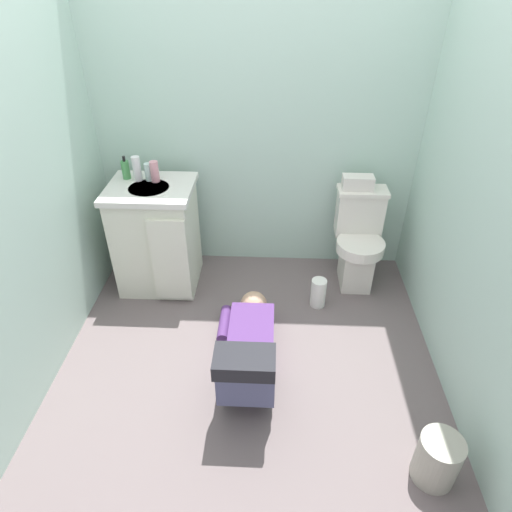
{
  "coord_description": "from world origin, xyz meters",
  "views": [
    {
      "loc": [
        0.14,
        -2.02,
        2.15
      ],
      "look_at": [
        0.03,
        0.45,
        0.45
      ],
      "focal_mm": 30.91,
      "sensor_mm": 36.0,
      "label": 1
    }
  ],
  "objects_px": {
    "trash_can": "(437,459)",
    "paper_towel_roll": "(318,293)",
    "soap_dispenser": "(126,170)",
    "person_plumber": "(248,350)",
    "bottle_white": "(137,169)",
    "bottle_clear": "(149,172)",
    "tissue_box": "(358,182)",
    "vanity_cabinet": "(157,236)",
    "bottle_pink": "(155,172)",
    "toilet": "(358,241)",
    "faucet": "(153,171)"
  },
  "relations": [
    {
      "from": "bottle_pink",
      "to": "tissue_box",
      "type": "bearing_deg",
      "value": 3.6
    },
    {
      "from": "paper_towel_roll",
      "to": "person_plumber",
      "type": "bearing_deg",
      "value": -126.06
    },
    {
      "from": "tissue_box",
      "to": "soap_dispenser",
      "type": "height_order",
      "value": "soap_dispenser"
    },
    {
      "from": "soap_dispenser",
      "to": "bottle_white",
      "type": "bearing_deg",
      "value": -17.67
    },
    {
      "from": "trash_can",
      "to": "soap_dispenser",
      "type": "bearing_deg",
      "value": 138.92
    },
    {
      "from": "soap_dispenser",
      "to": "person_plumber",
      "type": "bearing_deg",
      "value": -47.32
    },
    {
      "from": "toilet",
      "to": "bottle_clear",
      "type": "relative_size",
      "value": 6.06
    },
    {
      "from": "person_plumber",
      "to": "bottle_pink",
      "type": "distance_m",
      "value": 1.4
    },
    {
      "from": "faucet",
      "to": "bottle_clear",
      "type": "distance_m",
      "value": 0.05
    },
    {
      "from": "toilet",
      "to": "bottle_white",
      "type": "height_order",
      "value": "bottle_white"
    },
    {
      "from": "vanity_cabinet",
      "to": "tissue_box",
      "type": "distance_m",
      "value": 1.52
    },
    {
      "from": "vanity_cabinet",
      "to": "tissue_box",
      "type": "height_order",
      "value": "tissue_box"
    },
    {
      "from": "bottle_white",
      "to": "bottle_pink",
      "type": "height_order",
      "value": "bottle_white"
    },
    {
      "from": "trash_can",
      "to": "paper_towel_roll",
      "type": "relative_size",
      "value": 1.24
    },
    {
      "from": "soap_dispenser",
      "to": "vanity_cabinet",
      "type": "bearing_deg",
      "value": -33.1
    },
    {
      "from": "bottle_white",
      "to": "trash_can",
      "type": "xyz_separation_m",
      "value": [
        1.78,
        -1.61,
        -0.77
      ]
    },
    {
      "from": "person_plumber",
      "to": "bottle_clear",
      "type": "bearing_deg",
      "value": 127.59
    },
    {
      "from": "vanity_cabinet",
      "to": "soap_dispenser",
      "type": "height_order",
      "value": "soap_dispenser"
    },
    {
      "from": "bottle_white",
      "to": "bottle_pink",
      "type": "relative_size",
      "value": 1.2
    },
    {
      "from": "vanity_cabinet",
      "to": "bottle_clear",
      "type": "relative_size",
      "value": 6.62
    },
    {
      "from": "bottle_clear",
      "to": "bottle_pink",
      "type": "xyz_separation_m",
      "value": [
        0.05,
        -0.02,
        0.01
      ]
    },
    {
      "from": "paper_towel_roll",
      "to": "toilet",
      "type": "bearing_deg",
      "value": 46.8
    },
    {
      "from": "tissue_box",
      "to": "faucet",
      "type": "bearing_deg",
      "value": -178.76
    },
    {
      "from": "toilet",
      "to": "bottle_white",
      "type": "xyz_separation_m",
      "value": [
        -1.6,
        0.01,
        0.54
      ]
    },
    {
      "from": "person_plumber",
      "to": "soap_dispenser",
      "type": "xyz_separation_m",
      "value": [
        -0.92,
        1.0,
        0.71
      ]
    },
    {
      "from": "bottle_white",
      "to": "bottle_clear",
      "type": "distance_m",
      "value": 0.08
    },
    {
      "from": "person_plumber",
      "to": "tissue_box",
      "type": "distance_m",
      "value": 1.42
    },
    {
      "from": "vanity_cabinet",
      "to": "bottle_pink",
      "type": "bearing_deg",
      "value": 74.77
    },
    {
      "from": "tissue_box",
      "to": "bottle_white",
      "type": "xyz_separation_m",
      "value": [
        -1.56,
        -0.08,
        0.11
      ]
    },
    {
      "from": "toilet",
      "to": "person_plumber",
      "type": "height_order",
      "value": "toilet"
    },
    {
      "from": "faucet",
      "to": "bottle_pink",
      "type": "relative_size",
      "value": 0.68
    },
    {
      "from": "faucet",
      "to": "bottle_white",
      "type": "height_order",
      "value": "bottle_white"
    },
    {
      "from": "faucet",
      "to": "paper_towel_roll",
      "type": "distance_m",
      "value": 1.47
    },
    {
      "from": "faucet",
      "to": "trash_can",
      "type": "xyz_separation_m",
      "value": [
        1.68,
        -1.65,
        -0.73
      ]
    },
    {
      "from": "soap_dispenser",
      "to": "bottle_white",
      "type": "relative_size",
      "value": 0.94
    },
    {
      "from": "tissue_box",
      "to": "paper_towel_roll",
      "type": "xyz_separation_m",
      "value": [
        -0.25,
        -0.41,
        -0.69
      ]
    },
    {
      "from": "tissue_box",
      "to": "bottle_pink",
      "type": "distance_m",
      "value": 1.44
    },
    {
      "from": "bottle_clear",
      "to": "paper_towel_roll",
      "type": "distance_m",
      "value": 1.49
    },
    {
      "from": "person_plumber",
      "to": "soap_dispenser",
      "type": "distance_m",
      "value": 1.54
    },
    {
      "from": "toilet",
      "to": "vanity_cabinet",
      "type": "distance_m",
      "value": 1.5
    },
    {
      "from": "trash_can",
      "to": "paper_towel_roll",
      "type": "distance_m",
      "value": 1.36
    },
    {
      "from": "soap_dispenser",
      "to": "bottle_white",
      "type": "height_order",
      "value": "bottle_white"
    },
    {
      "from": "toilet",
      "to": "soap_dispenser",
      "type": "distance_m",
      "value": 1.77
    },
    {
      "from": "bottle_clear",
      "to": "tissue_box",
      "type": "bearing_deg",
      "value": 2.84
    },
    {
      "from": "person_plumber",
      "to": "paper_towel_roll",
      "type": "distance_m",
      "value": 0.8
    },
    {
      "from": "vanity_cabinet",
      "to": "bottle_clear",
      "type": "distance_m",
      "value": 0.48
    },
    {
      "from": "toilet",
      "to": "bottle_clear",
      "type": "bearing_deg",
      "value": 179.36
    },
    {
      "from": "trash_can",
      "to": "paper_towel_roll",
      "type": "bearing_deg",
      "value": 110.61
    },
    {
      "from": "bottle_clear",
      "to": "trash_can",
      "type": "relative_size",
      "value": 0.45
    },
    {
      "from": "faucet",
      "to": "person_plumber",
      "type": "relative_size",
      "value": 0.09
    }
  ]
}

